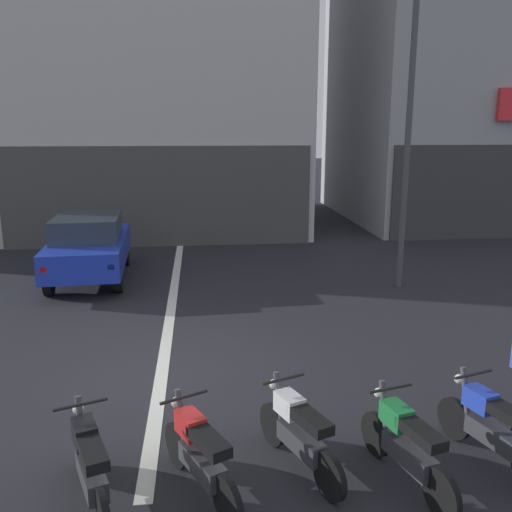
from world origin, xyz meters
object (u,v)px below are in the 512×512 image
object	(u,v)px
motorcycle_white_row_centre	(298,432)
motorcycle_green_row_right_mid	(406,444)
motorcycle_blue_row_rightmost	(491,426)
street_lamp	(410,104)
motorcycle_red_row_left_mid	(199,454)
car_blue_crossing_near	(89,245)
motorcycle_black_row_leftmost	(90,464)

from	to	relation	value
motorcycle_white_row_centre	motorcycle_green_row_right_mid	xyz separation A→B (m)	(1.10, -0.36, 0.00)
motorcycle_white_row_centre	motorcycle_blue_row_rightmost	bearing A→B (deg)	-3.06
street_lamp	motorcycle_blue_row_rightmost	bearing A→B (deg)	-102.38
motorcycle_red_row_left_mid	motorcycle_blue_row_rightmost	bearing A→B (deg)	3.17
car_blue_crossing_near	motorcycle_green_row_right_mid	xyz separation A→B (m)	(4.91, -8.68, -0.43)
motorcycle_black_row_leftmost	motorcycle_red_row_left_mid	size ratio (longest dim) A/B	1.04
car_blue_crossing_near	motorcycle_green_row_right_mid	world-z (taller)	car_blue_crossing_near
street_lamp	motorcycle_black_row_leftmost	size ratio (longest dim) A/B	4.45
motorcycle_white_row_centre	motorcycle_green_row_right_mid	distance (m)	1.16
street_lamp	car_blue_crossing_near	bearing A→B (deg)	169.27
street_lamp	motorcycle_green_row_right_mid	distance (m)	8.60
motorcycle_black_row_leftmost	street_lamp	bearing A→B (deg)	50.66
street_lamp	motorcycle_green_row_right_mid	bearing A→B (deg)	-109.99
motorcycle_black_row_leftmost	motorcycle_white_row_centre	size ratio (longest dim) A/B	1.01
motorcycle_red_row_left_mid	car_blue_crossing_near	bearing A→B (deg)	107.44
motorcycle_white_row_centre	motorcycle_green_row_right_mid	world-z (taller)	same
street_lamp	motorcycle_red_row_left_mid	xyz separation A→B (m)	(-4.84, -7.18, -3.81)
car_blue_crossing_near	street_lamp	distance (m)	8.39
car_blue_crossing_near	motorcycle_red_row_left_mid	world-z (taller)	car_blue_crossing_near
motorcycle_green_row_right_mid	street_lamp	bearing A→B (deg)	70.01
car_blue_crossing_near	motorcycle_red_row_left_mid	xyz separation A→B (m)	(2.71, -8.61, -0.43)
motorcycle_red_row_left_mid	motorcycle_white_row_centre	bearing A→B (deg)	15.28
street_lamp	motorcycle_black_row_leftmost	world-z (taller)	street_lamp
car_blue_crossing_near	motorcycle_blue_row_rightmost	world-z (taller)	car_blue_crossing_near
car_blue_crossing_near	motorcycle_white_row_centre	world-z (taller)	car_blue_crossing_near
motorcycle_black_row_leftmost	motorcycle_green_row_right_mid	world-z (taller)	same
motorcycle_blue_row_rightmost	motorcycle_green_row_right_mid	bearing A→B (deg)	-167.42
street_lamp	motorcycle_green_row_right_mid	size ratio (longest dim) A/B	4.33
motorcycle_white_row_centre	motorcycle_green_row_right_mid	size ratio (longest dim) A/B	0.96
street_lamp	motorcycle_white_row_centre	size ratio (longest dim) A/B	4.50
car_blue_crossing_near	motorcycle_red_row_left_mid	size ratio (longest dim) A/B	2.76
car_blue_crossing_near	street_lamp	world-z (taller)	street_lamp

